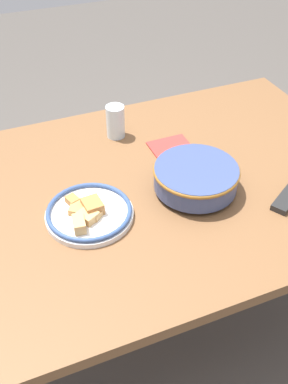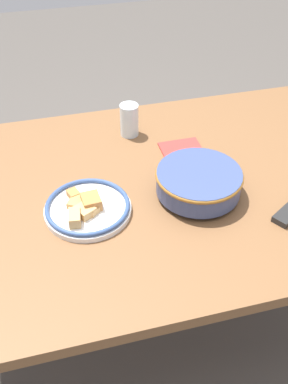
% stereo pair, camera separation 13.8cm
% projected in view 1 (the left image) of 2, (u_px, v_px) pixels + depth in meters
% --- Properties ---
extents(ground_plane, '(8.00, 8.00, 0.00)m').
position_uv_depth(ground_plane, '(148.00, 310.00, 1.94)').
color(ground_plane, '#4C4742').
extents(dining_table, '(1.59, 1.04, 0.70)m').
position_uv_depth(dining_table, '(150.00, 199.00, 1.53)').
color(dining_table, brown).
rests_on(dining_table, ground_plane).
extents(noodle_bowl, '(0.28, 0.28, 0.09)m').
position_uv_depth(noodle_bowl, '(196.00, 177.00, 1.43)').
color(noodle_bowl, '#384775').
rests_on(noodle_bowl, dining_table).
extents(food_plate, '(0.27, 0.27, 0.06)m').
position_uv_depth(food_plate, '(89.00, 213.00, 1.35)').
color(food_plate, white).
rests_on(food_plate, dining_table).
extents(tv_remote, '(0.16, 0.12, 0.02)m').
position_uv_depth(tv_remote, '(288.00, 197.00, 1.42)').
color(tv_remote, black).
rests_on(tv_remote, dining_table).
extents(drinking_glass, '(0.07, 0.07, 0.12)m').
position_uv_depth(drinking_glass, '(115.00, 122.00, 1.67)').
color(drinking_glass, silver).
rests_on(drinking_glass, dining_table).
extents(folded_napkin, '(0.15, 0.10, 0.01)m').
position_uv_depth(folded_napkin, '(170.00, 146.00, 1.65)').
color(folded_napkin, '#B2332D').
rests_on(folded_napkin, dining_table).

